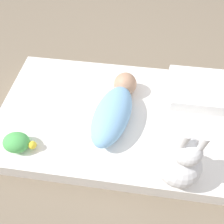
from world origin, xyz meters
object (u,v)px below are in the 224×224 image
object	(u,v)px
swaddled_baby	(115,109)
pillow	(198,90)
turtle_plush	(17,142)
bunny_plush	(180,162)

from	to	relation	value
swaddled_baby	pillow	xyz separation A→B (m)	(0.46, 0.22, -0.03)
turtle_plush	swaddled_baby	bearing A→B (deg)	29.03
swaddled_baby	turtle_plush	xyz separation A→B (m)	(-0.45, -0.25, -0.03)
bunny_plush	turtle_plush	world-z (taller)	bunny_plush
turtle_plush	bunny_plush	bearing A→B (deg)	-2.56
pillow	bunny_plush	xyz separation A→B (m)	(-0.14, -0.50, 0.08)
swaddled_baby	turtle_plush	distance (m)	0.51
pillow	turtle_plush	world-z (taller)	turtle_plush
pillow	bunny_plush	distance (m)	0.53
bunny_plush	turtle_plush	xyz separation A→B (m)	(-0.76, 0.03, -0.08)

